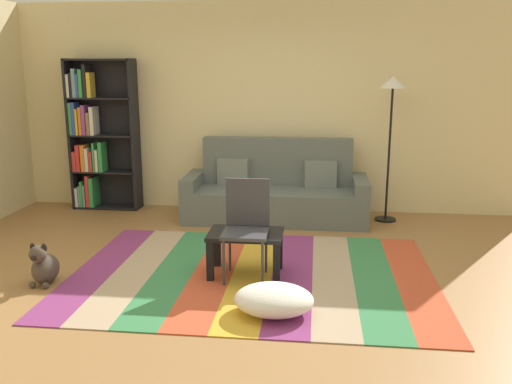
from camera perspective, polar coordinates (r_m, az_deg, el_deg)
ground_plane at (r=4.95m, az=-1.11°, el=-9.24°), size 14.00×14.00×0.00m
back_wall at (r=7.13m, az=1.56°, el=8.89°), size 6.80×0.10×2.70m
rug at (r=5.04m, az=-0.37°, el=-8.73°), size 3.33×2.40×0.01m
couch at (r=6.75m, az=2.11°, el=-0.08°), size 2.26×0.80×1.00m
bookshelf at (r=7.49m, az=-16.68°, el=5.66°), size 0.90×0.28×1.98m
coffee_table at (r=4.93m, az=-1.11°, el=-5.23°), size 0.68×0.44×0.40m
pouf at (r=4.25m, az=1.91°, el=-11.34°), size 0.62×0.50×0.23m
dog at (r=5.15m, az=-21.57°, el=-7.36°), size 0.22×0.35×0.40m
standing_lamp at (r=6.70m, az=14.24°, el=9.34°), size 0.32×0.32×1.77m
tv_remote at (r=4.91m, az=-1.06°, el=-4.15°), size 0.10×0.16×0.02m
folding_chair at (r=4.85m, az=-1.01°, el=-3.01°), size 0.40×0.40×0.90m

